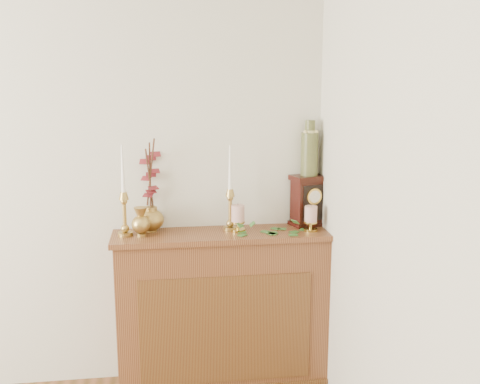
{
  "coord_description": "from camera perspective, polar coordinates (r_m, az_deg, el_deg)",
  "views": [
    {
      "loc": [
        1.08,
        -0.96,
        1.78
      ],
      "look_at": [
        1.5,
        2.05,
        1.17
      ],
      "focal_mm": 42.0,
      "sensor_mm": 36.0,
      "label": 1
    }
  ],
  "objects": [
    {
      "name": "ceramic_vase",
      "position": [
        3.29,
        7.07,
        4.18
      ],
      "size": [
        0.1,
        0.1,
        0.32
      ],
      "rotation": [
        0.0,
        0.0,
        0.29
      ],
      "color": "#193223",
      "rests_on": "mantel_clock"
    },
    {
      "name": "pillar_candle_left",
      "position": [
        3.19,
        -0.21,
        -2.53
      ],
      "size": [
        0.08,
        0.08,
        0.16
      ],
      "rotation": [
        0.0,
        0.0,
        -0.04
      ],
      "color": "gold",
      "rests_on": "console_shelf"
    },
    {
      "name": "bud_vase",
      "position": [
        3.13,
        -10.04,
        -3.04
      ],
      "size": [
        0.1,
        0.1,
        0.16
      ],
      "rotation": [
        0.0,
        0.0,
        -0.25
      ],
      "color": "#AB8E44",
      "rests_on": "console_shelf"
    },
    {
      "name": "ivy_garland",
      "position": [
        3.15,
        2.17,
        -4.04
      ],
      "size": [
        0.46,
        0.21,
        0.08
      ],
      "rotation": [
        0.0,
        0.0,
        0.4
      ],
      "color": "#2F5F24",
      "rests_on": "console_shelf"
    },
    {
      "name": "candlestick_left",
      "position": [
        3.14,
        -11.68,
        -1.47
      ],
      "size": [
        0.08,
        0.08,
        0.51
      ],
      "rotation": [
        0.0,
        0.0,
        -0.11
      ],
      "color": "#AB8E44",
      "rests_on": "console_shelf"
    },
    {
      "name": "mantel_clock",
      "position": [
        3.34,
        6.97,
        -0.89
      ],
      "size": [
        0.23,
        0.19,
        0.3
      ],
      "rotation": [
        0.0,
        0.0,
        0.29
      ],
      "color": "black",
      "rests_on": "console_shelf"
    },
    {
      "name": "pillar_candle_right",
      "position": [
        3.22,
        7.2,
        -2.55
      ],
      "size": [
        0.08,
        0.08,
        0.15
      ],
      "rotation": [
        0.0,
        0.0,
        -0.36
      ],
      "color": "gold",
      "rests_on": "console_shelf"
    },
    {
      "name": "candlestick_center",
      "position": [
        3.19,
        -1.01,
        -1.11
      ],
      "size": [
        0.08,
        0.08,
        0.49
      ],
      "rotation": [
        0.0,
        0.0,
        -0.16
      ],
      "color": "#AB8E44",
      "rests_on": "console_shelf"
    },
    {
      "name": "ginger_jar",
      "position": [
        3.23,
        -9.05,
        0.34
      ],
      "size": [
        0.22,
        0.23,
        0.54
      ],
      "rotation": [
        0.0,
        0.0,
        -0.0
      ],
      "color": "#AB8E44",
      "rests_on": "console_shelf"
    },
    {
      "name": "console_shelf",
      "position": [
        3.35,
        -1.76,
        -12.25
      ],
      "size": [
        1.24,
        0.34,
        0.93
      ],
      "color": "brown",
      "rests_on": "ground"
    }
  ]
}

